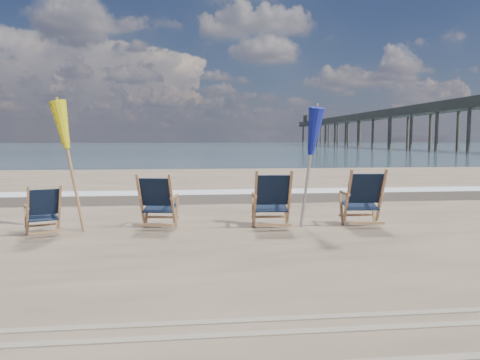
{
  "coord_description": "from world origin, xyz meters",
  "views": [
    {
      "loc": [
        -0.98,
        -6.27,
        1.64
      ],
      "look_at": [
        0.0,
        2.2,
        0.9
      ],
      "focal_mm": 35.0,
      "sensor_mm": 36.0,
      "label": 1
    }
  ],
  "objects_px": {
    "beach_chair_1": "(172,201)",
    "beach_chair_2": "(289,200)",
    "fishing_pier": "(404,123)",
    "beach_chair_0": "(60,209)",
    "umbrella_yellow": "(71,130)",
    "beach_chair_3": "(381,198)",
    "umbrella_blue": "(308,137)"
  },
  "relations": [
    {
      "from": "umbrella_yellow",
      "to": "fishing_pier",
      "type": "bearing_deg",
      "value": 60.22
    },
    {
      "from": "beach_chair_1",
      "to": "fishing_pier",
      "type": "xyz_separation_m",
      "value": [
        39.24,
        71.79,
        4.13
      ]
    },
    {
      "from": "umbrella_blue",
      "to": "fishing_pier",
      "type": "relative_size",
      "value": 0.02
    },
    {
      "from": "beach_chair_1",
      "to": "fishing_pier",
      "type": "relative_size",
      "value": 0.01
    },
    {
      "from": "beach_chair_3",
      "to": "umbrella_yellow",
      "type": "distance_m",
      "value": 5.77
    },
    {
      "from": "beach_chair_0",
      "to": "umbrella_yellow",
      "type": "height_order",
      "value": "umbrella_yellow"
    },
    {
      "from": "beach_chair_0",
      "to": "beach_chair_1",
      "type": "height_order",
      "value": "beach_chair_1"
    },
    {
      "from": "beach_chair_0",
      "to": "beach_chair_2",
      "type": "bearing_deg",
      "value": 156.08
    },
    {
      "from": "beach_chair_0",
      "to": "beach_chair_2",
      "type": "distance_m",
      "value": 4.02
    },
    {
      "from": "beach_chair_3",
      "to": "fishing_pier",
      "type": "relative_size",
      "value": 0.01
    },
    {
      "from": "beach_chair_1",
      "to": "beach_chair_2",
      "type": "relative_size",
      "value": 0.94
    },
    {
      "from": "beach_chair_3",
      "to": "umbrella_yellow",
      "type": "height_order",
      "value": "umbrella_yellow"
    },
    {
      "from": "beach_chair_0",
      "to": "beach_chair_3",
      "type": "height_order",
      "value": "beach_chair_3"
    },
    {
      "from": "beach_chair_0",
      "to": "umbrella_blue",
      "type": "xyz_separation_m",
      "value": [
        4.39,
        0.14,
        1.25
      ]
    },
    {
      "from": "beach_chair_1",
      "to": "umbrella_blue",
      "type": "distance_m",
      "value": 2.76
    },
    {
      "from": "beach_chair_1",
      "to": "umbrella_yellow",
      "type": "distance_m",
      "value": 2.19
    },
    {
      "from": "beach_chair_0",
      "to": "umbrella_yellow",
      "type": "distance_m",
      "value": 1.41
    },
    {
      "from": "umbrella_yellow",
      "to": "fishing_pier",
      "type": "distance_m",
      "value": 82.61
    },
    {
      "from": "umbrella_yellow",
      "to": "beach_chair_2",
      "type": "bearing_deg",
      "value": -5.49
    },
    {
      "from": "beach_chair_1",
      "to": "umbrella_blue",
      "type": "xyz_separation_m",
      "value": [
        2.49,
        -0.11,
        1.17
      ]
    },
    {
      "from": "beach_chair_3",
      "to": "beach_chair_1",
      "type": "bearing_deg",
      "value": 0.27
    },
    {
      "from": "beach_chair_2",
      "to": "umbrella_blue",
      "type": "xyz_separation_m",
      "value": [
        0.37,
        0.14,
        1.14
      ]
    },
    {
      "from": "beach_chair_1",
      "to": "beach_chair_3",
      "type": "bearing_deg",
      "value": -173.02
    },
    {
      "from": "fishing_pier",
      "to": "beach_chair_2",
      "type": "bearing_deg",
      "value": -117.27
    },
    {
      "from": "beach_chair_2",
      "to": "beach_chair_0",
      "type": "bearing_deg",
      "value": 3.12
    },
    {
      "from": "beach_chair_2",
      "to": "umbrella_yellow",
      "type": "relative_size",
      "value": 0.47
    },
    {
      "from": "beach_chair_0",
      "to": "fishing_pier",
      "type": "relative_size",
      "value": 0.01
    },
    {
      "from": "beach_chair_3",
      "to": "umbrella_yellow",
      "type": "bearing_deg",
      "value": 0.18
    },
    {
      "from": "umbrella_yellow",
      "to": "fishing_pier",
      "type": "relative_size",
      "value": 0.02
    },
    {
      "from": "umbrella_yellow",
      "to": "umbrella_blue",
      "type": "relative_size",
      "value": 1.05
    },
    {
      "from": "beach_chair_2",
      "to": "umbrella_yellow",
      "type": "height_order",
      "value": "umbrella_yellow"
    },
    {
      "from": "beach_chair_1",
      "to": "beach_chair_0",
      "type": "bearing_deg",
      "value": 18.25
    }
  ]
}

